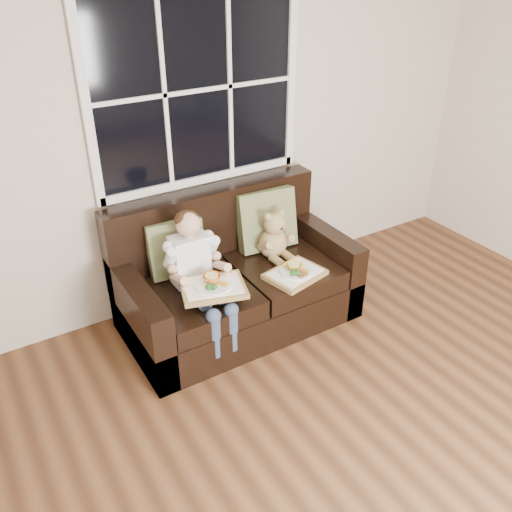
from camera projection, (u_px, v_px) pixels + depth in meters
ground at (475, 489)px, 2.91m from camera, size 5.00×5.00×0.00m
window_back at (197, 90)px, 3.75m from camera, size 1.62×0.04×1.37m
loveseat at (234, 283)px, 4.09m from camera, size 1.70×0.92×0.96m
pillow_left at (176, 248)px, 3.85m from camera, size 0.42×0.23×0.41m
pillow_right at (266, 220)px, 4.18m from camera, size 0.48×0.26×0.48m
child at (196, 266)px, 3.67m from camera, size 0.38×0.59×0.86m
teddy_bear at (274, 238)px, 4.08m from camera, size 0.23×0.29×0.39m
tray_left at (213, 286)px, 3.57m from camera, size 0.50×0.43×0.10m
tray_right at (295, 273)px, 3.89m from camera, size 0.46×0.39×0.09m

